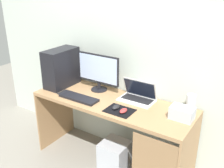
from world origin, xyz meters
The scene contains 14 objects.
ground_plane centered at (0.00, 0.00, 0.00)m, with size 8.00×8.00×0.00m, color gray.
wall_back centered at (0.00, 0.33, 1.30)m, with size 4.00×0.05×2.60m.
desk centered at (0.02, -0.01, 0.60)m, with size 1.64×0.58×0.74m.
pc_tower centered at (-0.69, 0.03, 0.95)m, with size 0.20×0.41×0.42m, color black.
monitor centered at (-0.27, 0.14, 0.96)m, with size 0.51×0.18×0.40m.
laptop centered at (0.20, 0.16, 0.79)m, with size 0.35×0.21×0.21m.
speaker centered at (0.72, 0.19, 0.83)m, with size 0.08×0.08×0.17m, color white.
projector centered at (0.70, 0.03, 0.80)m, with size 0.20×0.14×0.11m, color #B7BCC6.
keyboard centered at (-0.30, -0.15, 0.76)m, with size 0.42×0.14×0.02m, color black.
mousepad centered at (0.17, -0.14, 0.75)m, with size 0.26×0.20×0.01m, color black.
mouse_left centered at (0.13, -0.13, 0.77)m, with size 0.06×0.10×0.03m, color #232326.
mouse_right centered at (0.22, -0.15, 0.77)m, with size 0.06×0.10×0.03m, color #B23333.
cell_phone centered at (-0.54, -0.12, 0.75)m, with size 0.07×0.13×0.01m, color #232326.
subwoofer centered at (0.05, -0.03, 0.14)m, with size 0.28×0.28×0.28m, color #B7BCC6.
Camera 1 is at (1.27, -1.94, 1.87)m, focal length 41.61 mm.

